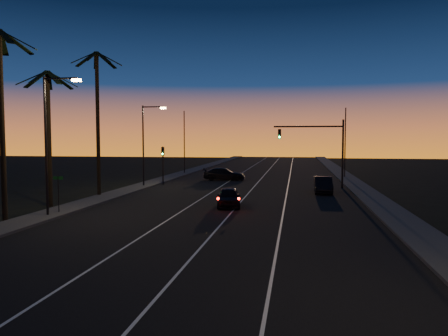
% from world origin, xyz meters
% --- Properties ---
extents(road, '(20.00, 170.00, 0.01)m').
position_xyz_m(road, '(0.00, 30.00, 0.01)').
color(road, black).
rests_on(road, ground).
extents(sidewalk_left, '(2.40, 170.00, 0.16)m').
position_xyz_m(sidewalk_left, '(-11.20, 30.00, 0.08)').
color(sidewalk_left, '#353533').
rests_on(sidewalk_left, ground).
extents(sidewalk_right, '(2.40, 170.00, 0.16)m').
position_xyz_m(sidewalk_right, '(11.20, 30.00, 0.08)').
color(sidewalk_right, '#353533').
rests_on(sidewalk_right, ground).
extents(lane_stripe_left, '(0.12, 160.00, 0.01)m').
position_xyz_m(lane_stripe_left, '(-3.00, 30.00, 0.02)').
color(lane_stripe_left, silver).
rests_on(lane_stripe_left, road).
extents(lane_stripe_mid, '(0.12, 160.00, 0.01)m').
position_xyz_m(lane_stripe_mid, '(0.50, 30.00, 0.02)').
color(lane_stripe_mid, silver).
rests_on(lane_stripe_mid, road).
extents(lane_stripe_right, '(0.12, 160.00, 0.01)m').
position_xyz_m(lane_stripe_right, '(4.00, 30.00, 0.02)').
color(lane_stripe_right, silver).
rests_on(lane_stripe_right, road).
extents(palm_near, '(4.25, 4.16, 11.53)m').
position_xyz_m(palm_near, '(-12.60, 18.00, 7.07)').
color(palm_near, black).
rests_on(palm_near, ground).
extents(palm_mid, '(4.25, 4.16, 10.03)m').
position_xyz_m(palm_mid, '(-13.20, 24.00, 6.25)').
color(palm_mid, black).
rests_on(palm_mid, ground).
extents(palm_far, '(4.25, 4.16, 12.53)m').
position_xyz_m(palm_far, '(-12.20, 30.00, 7.61)').
color(palm_far, black).
rests_on(palm_far, ground).
extents(streetlight_left_near, '(2.55, 0.26, 9.00)m').
position_xyz_m(streetlight_left_near, '(-10.70, 20.00, 5.32)').
color(streetlight_left_near, black).
rests_on(streetlight_left_near, ground).
extents(streetlight_left_far, '(2.55, 0.26, 8.50)m').
position_xyz_m(streetlight_left_far, '(-10.69, 38.00, 5.06)').
color(streetlight_left_far, black).
rests_on(streetlight_left_far, ground).
extents(street_sign, '(0.70, 0.06, 2.60)m').
position_xyz_m(street_sign, '(-10.80, 21.00, 1.66)').
color(street_sign, black).
rests_on(street_sign, ground).
extents(signal_mast, '(7.10, 0.41, 7.00)m').
position_xyz_m(signal_mast, '(7.14, 39.99, 4.78)').
color(signal_mast, black).
rests_on(signal_mast, ground).
extents(signal_post, '(0.28, 0.37, 4.20)m').
position_xyz_m(signal_post, '(-9.50, 39.98, 2.89)').
color(signal_post, black).
rests_on(signal_post, ground).
extents(far_pole_left, '(0.14, 0.14, 9.00)m').
position_xyz_m(far_pole_left, '(-11.00, 55.00, 4.50)').
color(far_pole_left, black).
rests_on(far_pole_left, ground).
extents(far_pole_right, '(0.14, 0.14, 9.00)m').
position_xyz_m(far_pole_right, '(11.00, 52.00, 4.50)').
color(far_pole_right, black).
rests_on(far_pole_right, ground).
extents(lead_car, '(2.28, 4.84, 1.42)m').
position_xyz_m(lead_car, '(-0.09, 26.14, 0.72)').
color(lead_car, black).
rests_on(lead_car, road).
extents(right_car, '(1.63, 4.57, 1.50)m').
position_xyz_m(right_car, '(7.34, 35.63, 0.76)').
color(right_car, black).
rests_on(right_car, road).
extents(cross_car, '(5.28, 2.67, 1.47)m').
position_xyz_m(cross_car, '(-3.84, 46.50, 0.75)').
color(cross_car, black).
rests_on(cross_car, road).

